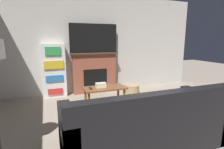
% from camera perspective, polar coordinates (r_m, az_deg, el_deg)
% --- Properties ---
extents(wall_back, '(6.18, 0.06, 2.70)m').
position_cam_1_polar(wall_back, '(5.07, -4.42, 9.82)').
color(wall_back, beige).
rests_on(wall_back, ground_plane).
extents(fireplace, '(1.31, 0.28, 1.13)m').
position_cam_1_polar(fireplace, '(4.96, -5.80, 0.68)').
color(fireplace, brown).
rests_on(fireplace, ground_plane).
extents(tv, '(1.31, 0.03, 0.77)m').
position_cam_1_polar(tv, '(4.86, -5.96, 11.68)').
color(tv, black).
rests_on(tv, fireplace).
extents(couch, '(2.25, 0.85, 0.89)m').
position_cam_1_polar(couch, '(2.52, 11.25, -16.80)').
color(couch, black).
rests_on(couch, ground_plane).
extents(coffee_table, '(0.90, 0.45, 0.47)m').
position_cam_1_polar(coffee_table, '(3.80, -2.40, -5.32)').
color(coffee_table, brown).
rests_on(coffee_table, ground_plane).
extents(tissue_box, '(0.22, 0.12, 0.10)m').
position_cam_1_polar(tissue_box, '(3.77, -3.65, -3.47)').
color(tissue_box, beige).
rests_on(tissue_box, coffee_table).
extents(remote_control, '(0.04, 0.15, 0.02)m').
position_cam_1_polar(remote_control, '(3.69, -7.01, -4.49)').
color(remote_control, black).
rests_on(remote_control, coffee_table).
extents(bookshelf, '(0.59, 0.29, 1.38)m').
position_cam_1_polar(bookshelf, '(4.76, -18.46, 1.22)').
color(bookshelf, white).
rests_on(bookshelf, ground_plane).
extents(storage_basket, '(0.41, 0.41, 0.24)m').
position_cam_1_polar(storage_basket, '(4.95, 6.46, -4.71)').
color(storage_basket, tan).
rests_on(storage_basket, ground_plane).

